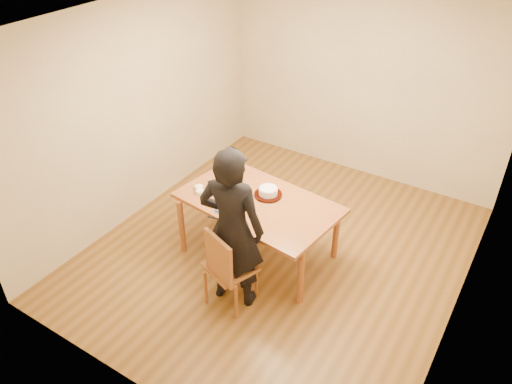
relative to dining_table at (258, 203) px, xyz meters
The scene contains 16 objects.
room_shell 0.82m from the dining_table, 69.25° to the left, with size 4.00×4.50×2.70m.
dining_table is the anchor object (origin of this frame).
dining_chair 0.84m from the dining_table, 79.05° to the right, with size 0.44×0.44×0.04m, color brown.
cake_plate 0.16m from the dining_table, 76.55° to the left, with size 0.32×0.32×0.02m, color red.
cake 0.17m from the dining_table, 76.55° to the left, with size 0.21×0.21×0.07m, color white.
frosting_dome 0.20m from the dining_table, 76.55° to the left, with size 0.21×0.21×0.03m, color white.
frosting_tub 0.41m from the dining_table, 124.78° to the right, with size 0.10×0.10×0.09m, color white.
frosting_lid 0.47m from the dining_table, 124.33° to the right, with size 0.09×0.09×0.01m, color #183F9C.
frosting_dollop 0.47m from the dining_table, 124.33° to the right, with size 0.04×0.04×0.02m, color white.
ramekin_green 0.68m from the dining_table, 160.37° to the right, with size 0.09×0.09×0.04m, color white.
ramekin_yellow 0.72m from the dining_table, 166.90° to the right, with size 0.09×0.09×0.04m, color white.
ramekin_multi 0.57m from the dining_table, 157.88° to the right, with size 0.09×0.09×0.04m, color white.
candy_box_pink 0.60m from the dining_table, 149.42° to the left, with size 0.13×0.06×0.02m, color #E03495.
candy_box_green 0.61m from the dining_table, 149.34° to the left, with size 0.14×0.07×0.02m, color #1F9A1C.
spatula 0.56m from the dining_table, 112.91° to the right, with size 0.17×0.02×0.01m, color black.
person 0.77m from the dining_table, 78.39° to the right, with size 0.66×0.43×1.81m, color black.
Camera 1 is at (2.19, -4.01, 3.90)m, focal length 35.00 mm.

